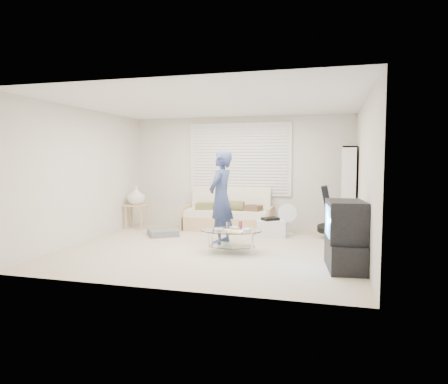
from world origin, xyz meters
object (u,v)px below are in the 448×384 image
(coffee_table, at_px, (231,234))
(bookshelf, at_px, (348,192))
(futon_sofa, at_px, (228,216))
(tv_unit, at_px, (345,236))

(coffee_table, bearing_deg, bookshelf, 45.49)
(bookshelf, bearing_deg, futon_sofa, 177.08)
(tv_unit, relative_size, coffee_table, 0.88)
(futon_sofa, relative_size, bookshelf, 1.07)
(bookshelf, height_order, coffee_table, bookshelf)
(bookshelf, relative_size, coffee_table, 1.63)
(tv_unit, xyz_separation_m, coffee_table, (-1.79, 0.55, -0.16))
(futon_sofa, xyz_separation_m, tv_unit, (2.37, -2.63, 0.16))
(bookshelf, xyz_separation_m, coffee_table, (-1.91, -1.95, -0.59))
(bookshelf, xyz_separation_m, tv_unit, (-0.13, -2.50, -0.43))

